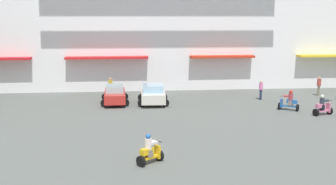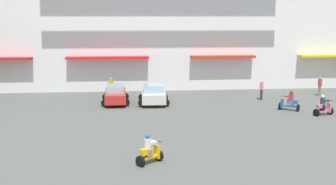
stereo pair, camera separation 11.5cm
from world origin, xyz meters
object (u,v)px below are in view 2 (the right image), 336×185
parked_car_1 (154,94)px  scooter_rider_3 (290,102)px  pedestrian_3 (262,89)px  parked_car_0 (115,94)px  pedestrian_4 (111,85)px  scooter_rider_2 (323,107)px  scooter_rider_0 (149,151)px  pedestrian_0 (320,85)px

parked_car_1 → scooter_rider_3: bearing=-19.1°
pedestrian_3 → parked_car_0: bearing=-178.4°
pedestrian_3 → pedestrian_4: size_ratio=1.03×
scooter_rider_2 → pedestrian_4: size_ratio=0.97×
scooter_rider_0 → pedestrian_0: size_ratio=0.88×
parked_car_0 → scooter_rider_3: bearing=-16.8°
pedestrian_0 → scooter_rider_3: bearing=-131.2°
scooter_rider_2 → pedestrian_4: bearing=148.5°
parked_car_1 → pedestrian_4: size_ratio=2.44×
parked_car_1 → pedestrian_4: 5.34m
parked_car_1 → pedestrian_0: bearing=8.3°
pedestrian_0 → pedestrian_4: pedestrian_0 is taller
scooter_rider_0 → scooter_rider_2: size_ratio=0.96×
parked_car_0 → scooter_rider_0: scooter_rider_0 is taller
parked_car_0 → scooter_rider_2: 15.75m
parked_car_1 → scooter_rider_2: size_ratio=2.52×
pedestrian_4 → scooter_rider_0: bearing=-82.5°
scooter_rider_2 → pedestrian_4: (-15.13, 9.29, 0.28)m
parked_car_1 → scooter_rider_0: bearing=-94.4°
parked_car_0 → pedestrian_0: (17.81, 1.68, 0.22)m
scooter_rider_2 → pedestrian_3: bearing=112.8°
scooter_rider_3 → pedestrian_3: size_ratio=0.94×
pedestrian_3 → scooter_rider_2: bearing=-67.2°
scooter_rider_2 → pedestrian_3: pedestrian_3 is taller
scooter_rider_2 → pedestrian_0: size_ratio=0.91×
scooter_rider_3 → parked_car_0: bearing=163.2°
parked_car_0 → parked_car_1: parked_car_1 is taller
scooter_rider_0 → pedestrian_0: (15.88, 16.34, 0.36)m
parked_car_1 → pedestrian_4: (-3.49, 4.04, 0.13)m
scooter_rider_0 → pedestrian_4: (-2.39, 18.23, 0.29)m
pedestrian_4 → pedestrian_3: bearing=-14.4°
parked_car_1 → scooter_rider_2: bearing=-24.3°
scooter_rider_3 → pedestrian_3: (-0.80, 4.24, 0.32)m
scooter_rider_0 → scooter_rider_2: bearing=35.1°
parked_car_0 → scooter_rider_0: (1.93, -14.66, -0.14)m
parked_car_0 → pedestrian_3: (12.13, 0.34, 0.20)m
parked_car_0 → scooter_rider_0: size_ratio=2.85×
pedestrian_0 → pedestrian_4: bearing=174.1°
parked_car_0 → scooter_rider_0: bearing=-82.5°
scooter_rider_2 → scooter_rider_3: (-1.75, 1.81, 0.01)m
parked_car_1 → scooter_rider_0: size_ratio=2.61×
pedestrian_0 → pedestrian_3: size_ratio=1.03×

